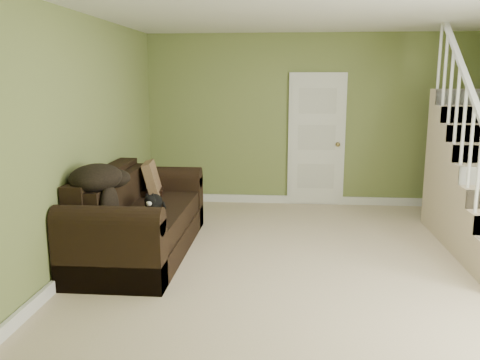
% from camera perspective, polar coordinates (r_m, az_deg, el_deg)
% --- Properties ---
extents(floor, '(5.00, 5.50, 0.01)m').
position_cam_1_polar(floor, '(5.46, 8.88, -9.55)').
color(floor, '#C3AE8C').
rests_on(floor, ground).
extents(ceiling, '(5.00, 5.50, 0.01)m').
position_cam_1_polar(ceiling, '(5.14, 9.81, 18.64)').
color(ceiling, white).
rests_on(ceiling, wall_back).
extents(wall_back, '(5.00, 0.04, 2.60)m').
position_cam_1_polar(wall_back, '(7.87, 7.90, 6.63)').
color(wall_back, olive).
rests_on(wall_back, floor).
extents(wall_front, '(5.00, 0.04, 2.60)m').
position_cam_1_polar(wall_front, '(2.45, 13.87, -3.98)').
color(wall_front, olive).
rests_on(wall_front, floor).
extents(wall_left, '(0.04, 5.50, 2.60)m').
position_cam_1_polar(wall_left, '(5.55, -17.46, 4.27)').
color(wall_left, olive).
rests_on(wall_left, floor).
extents(baseboard_back, '(5.00, 0.04, 0.12)m').
position_cam_1_polar(baseboard_back, '(8.04, 7.67, -2.23)').
color(baseboard_back, white).
rests_on(baseboard_back, floor).
extents(baseboard_left, '(0.04, 5.50, 0.12)m').
position_cam_1_polar(baseboard_left, '(5.81, -16.45, -7.94)').
color(baseboard_left, white).
rests_on(baseboard_left, floor).
extents(door, '(0.86, 0.12, 2.02)m').
position_cam_1_polar(door, '(7.86, 8.59, 4.45)').
color(door, white).
rests_on(door, floor).
extents(sofa, '(1.02, 2.36, 0.93)m').
position_cam_1_polar(sofa, '(5.83, -11.50, -4.58)').
color(sofa, black).
rests_on(sofa, floor).
extents(side_table, '(0.56, 0.56, 0.80)m').
position_cam_1_polar(side_table, '(6.61, -10.65, -3.23)').
color(side_table, black).
rests_on(side_table, floor).
extents(cat, '(0.24, 0.49, 0.24)m').
position_cam_1_polar(cat, '(5.65, -9.74, -2.50)').
color(cat, black).
rests_on(cat, sofa).
extents(banana, '(0.18, 0.20, 0.06)m').
position_cam_1_polar(banana, '(5.22, -10.18, -4.38)').
color(banana, yellow).
rests_on(banana, sofa).
extents(throw_pillow, '(0.26, 0.45, 0.44)m').
position_cam_1_polar(throw_pillow, '(6.39, -9.82, 0.12)').
color(throw_pillow, '#4A321D').
rests_on(throw_pillow, sofa).
extents(throw_blanket, '(0.67, 0.77, 0.27)m').
position_cam_1_polar(throw_blanket, '(5.23, -15.88, 0.25)').
color(throw_blanket, black).
rests_on(throw_blanket, sofa).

